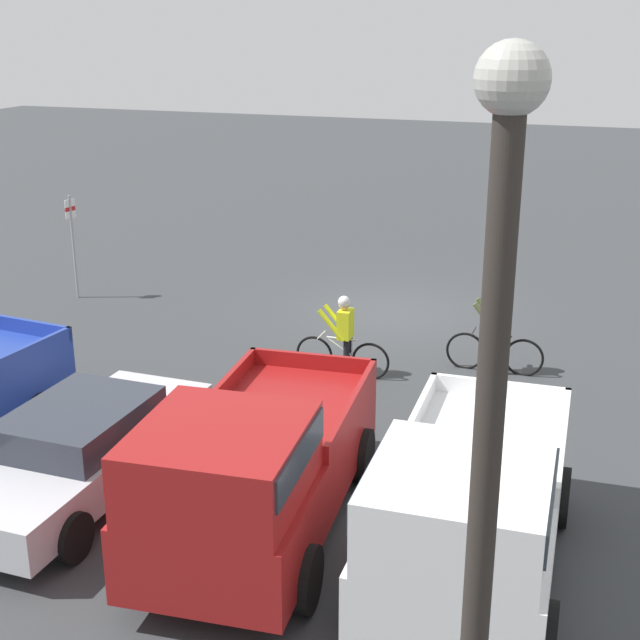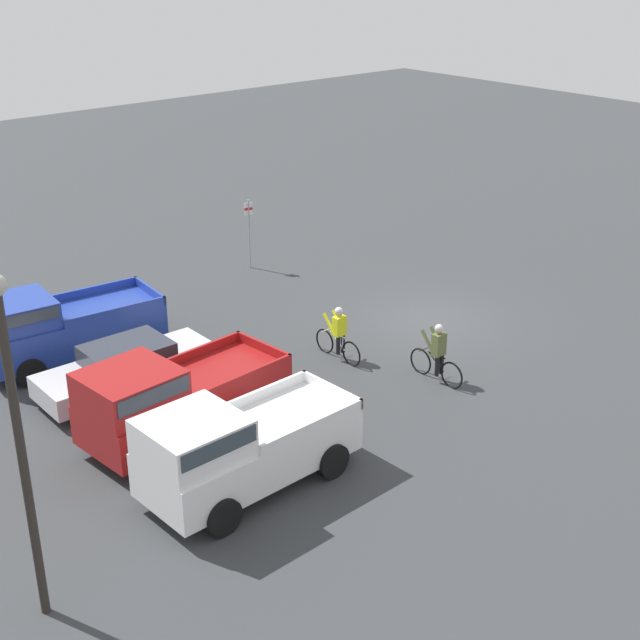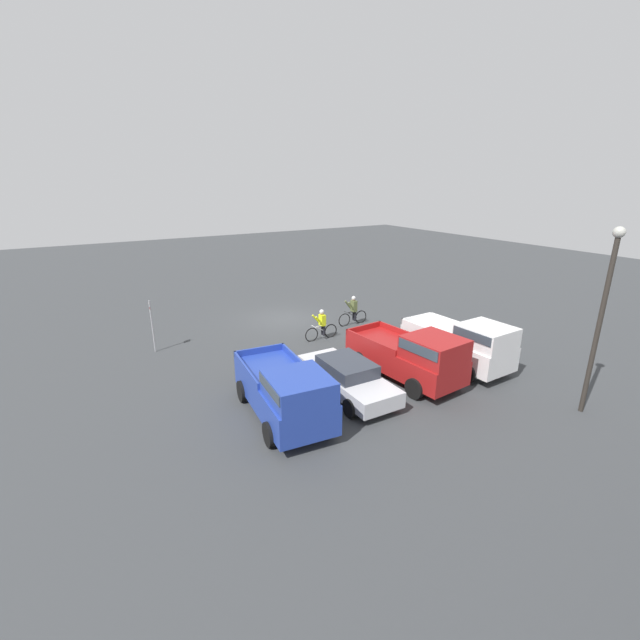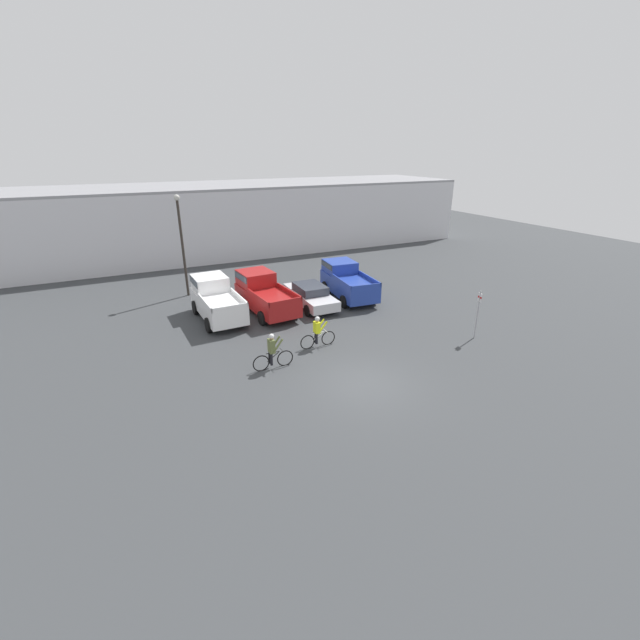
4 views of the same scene
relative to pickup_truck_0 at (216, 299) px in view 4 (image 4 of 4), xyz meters
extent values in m
plane|color=#383A3D|center=(3.61, -10.03, -1.13)|extent=(80.00, 80.00, 0.00)
cube|color=silver|center=(3.61, 17.08, 1.76)|extent=(48.32, 10.23, 5.78)
cube|color=gray|center=(3.61, 17.08, 4.75)|extent=(48.32, 10.23, 0.20)
cube|color=white|center=(0.01, -0.40, -0.26)|extent=(2.13, 4.93, 1.00)
cube|color=white|center=(-0.04, 1.06, 0.65)|extent=(1.87, 2.01, 0.83)
cube|color=#333D47|center=(-0.04, 1.06, 0.83)|extent=(1.93, 1.85, 0.36)
cube|color=white|center=(-0.90, -1.41, 0.36)|extent=(0.18, 2.92, 0.25)
cube|color=white|center=(0.99, -1.35, 0.36)|extent=(0.18, 2.92, 0.25)
cube|color=white|center=(0.09, -2.80, 0.36)|extent=(1.97, 0.15, 0.25)
cylinder|color=black|center=(-1.02, 1.07, -0.72)|extent=(0.25, 0.82, 0.81)
cylinder|color=black|center=(0.94, 1.14, -0.72)|extent=(0.25, 0.82, 0.81)
cylinder|color=black|center=(-0.92, -1.95, -0.72)|extent=(0.25, 0.82, 0.81)
cylinder|color=black|center=(1.05, -1.88, -0.72)|extent=(0.25, 0.82, 0.81)
cube|color=maroon|center=(2.81, -0.58, -0.29)|extent=(2.43, 5.21, 0.95)
cube|color=maroon|center=(2.69, 0.93, 0.61)|extent=(2.02, 2.17, 0.86)
cube|color=#333D47|center=(2.69, 0.93, 0.80)|extent=(2.06, 2.01, 0.38)
cube|color=maroon|center=(1.93, -1.67, 0.31)|extent=(0.33, 3.03, 0.25)
cube|color=maroon|center=(3.86, -1.51, 0.31)|extent=(0.33, 3.03, 0.25)
cube|color=maroon|center=(3.02, -3.07, 0.31)|extent=(2.02, 0.25, 0.25)
cylinder|color=black|center=(1.68, 0.90, -0.73)|extent=(0.29, 0.82, 0.80)
cylinder|color=black|center=(3.69, 1.06, -0.73)|extent=(0.29, 0.82, 0.80)
cylinder|color=black|center=(1.94, -2.23, -0.73)|extent=(0.29, 0.82, 0.80)
cylinder|color=black|center=(3.95, -2.07, -0.73)|extent=(0.29, 0.82, 0.80)
cube|color=silver|center=(5.61, -0.59, -0.56)|extent=(1.81, 4.78, 0.58)
cube|color=#2D333D|center=(5.61, -0.59, -0.03)|extent=(1.60, 2.16, 0.48)
cylinder|color=black|center=(4.77, 0.95, -0.80)|extent=(0.19, 0.67, 0.66)
cylinder|color=black|center=(6.50, 0.92, -0.80)|extent=(0.19, 0.67, 0.66)
cylinder|color=black|center=(4.72, -2.10, -0.80)|extent=(0.19, 0.67, 0.66)
cylinder|color=black|center=(6.46, -2.12, -0.80)|extent=(0.19, 0.67, 0.66)
cube|color=#233D9E|center=(8.41, -0.40, -0.26)|extent=(2.47, 5.16, 1.02)
cube|color=#233D9E|center=(8.56, 1.09, 0.61)|extent=(2.03, 2.16, 0.74)
cube|color=#333D47|center=(8.56, 1.09, 0.78)|extent=(2.07, 2.01, 0.32)
cube|color=#233D9E|center=(7.36, -1.30, 0.37)|extent=(0.37, 2.99, 0.25)
cube|color=#233D9E|center=(9.28, -1.48, 0.37)|extent=(0.37, 2.99, 0.25)
cube|color=#233D9E|center=(8.18, -2.84, 0.37)|extent=(2.00, 0.27, 0.25)
cylinder|color=black|center=(7.56, 1.24, -0.74)|extent=(0.29, 0.81, 0.79)
cylinder|color=black|center=(9.56, 1.04, -0.74)|extent=(0.29, 0.81, 0.79)
cylinder|color=black|center=(7.27, -1.84, -0.74)|extent=(0.29, 0.81, 0.79)
cylinder|color=black|center=(9.26, -2.03, -0.74)|extent=(0.29, 0.81, 0.79)
torus|color=black|center=(4.04, -6.04, -0.79)|extent=(0.74, 0.05, 0.74)
torus|color=black|center=(2.91, -6.04, -0.79)|extent=(0.74, 0.05, 0.74)
cylinder|color=white|center=(3.48, -6.04, -0.61)|extent=(0.58, 0.04, 0.39)
cylinder|color=white|center=(3.48, -6.04, -0.40)|extent=(0.62, 0.04, 0.04)
cylinder|color=white|center=(3.28, -6.04, -0.61)|extent=(0.04, 0.04, 0.36)
cylinder|color=white|center=(3.90, -6.04, -0.37)|extent=(0.02, 0.46, 0.02)
cylinder|color=black|center=(3.37, -5.95, -0.65)|extent=(0.12, 0.12, 0.55)
cylinder|color=black|center=(3.37, -6.13, -0.65)|extent=(0.12, 0.12, 0.55)
cube|color=yellow|center=(3.42, -6.04, -0.10)|extent=(0.24, 0.36, 0.55)
cylinder|color=yellow|center=(3.65, -5.87, -0.10)|extent=(0.55, 0.09, 0.61)
cylinder|color=yellow|center=(3.65, -6.21, -0.10)|extent=(0.55, 0.09, 0.61)
sphere|color=tan|center=(3.45, -6.04, 0.28)|extent=(0.21, 0.21, 0.21)
sphere|color=silver|center=(3.45, -6.04, 0.34)|extent=(0.23, 0.23, 0.23)
torus|color=black|center=(1.32, -7.15, -0.78)|extent=(0.76, 0.05, 0.76)
torus|color=black|center=(0.20, -7.15, -0.78)|extent=(0.76, 0.05, 0.76)
cylinder|color=black|center=(0.76, -7.15, -0.59)|extent=(0.58, 0.04, 0.40)
cylinder|color=black|center=(0.76, -7.15, -0.38)|extent=(0.62, 0.04, 0.04)
cylinder|color=black|center=(0.56, -7.15, -0.59)|extent=(0.04, 0.04, 0.37)
cylinder|color=black|center=(1.18, -7.15, -0.35)|extent=(0.02, 0.46, 0.02)
cylinder|color=black|center=(0.65, -7.06, -0.64)|extent=(0.12, 0.12, 0.56)
cylinder|color=black|center=(0.65, -7.24, -0.64)|extent=(0.12, 0.12, 0.56)
cube|color=#5B6638|center=(0.70, -7.15, -0.05)|extent=(0.24, 0.36, 0.61)
cylinder|color=#5B6638|center=(0.93, -6.98, -0.04)|extent=(0.55, 0.09, 0.67)
cylinder|color=#5B6638|center=(0.93, -7.32, -0.04)|extent=(0.55, 0.09, 0.67)
sphere|color=tan|center=(0.73, -7.15, 0.36)|extent=(0.20, 0.20, 0.20)
sphere|color=silver|center=(0.73, -7.15, 0.41)|extent=(0.22, 0.22, 0.22)
cylinder|color=#9E9EA3|center=(11.11, -8.65, 0.13)|extent=(0.06, 0.06, 2.52)
cube|color=white|center=(11.11, -8.65, 1.07)|extent=(0.09, 0.30, 0.45)
cube|color=red|center=(11.11, -8.65, 1.07)|extent=(0.10, 0.30, 0.10)
cylinder|color=#2D2823|center=(-0.77, 4.77, 1.93)|extent=(0.16, 0.16, 6.11)
sphere|color=#B2B2A8|center=(-0.77, 4.77, 5.11)|extent=(0.36, 0.36, 0.36)
camera|label=1|loc=(-1.32, 9.06, 5.38)|focal=50.00mm
camera|label=2|loc=(-13.41, 9.23, 9.98)|focal=50.00mm
camera|label=3|loc=(13.99, 11.53, 6.66)|focal=24.00mm
camera|label=4|loc=(-4.78, -23.06, 7.92)|focal=24.00mm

